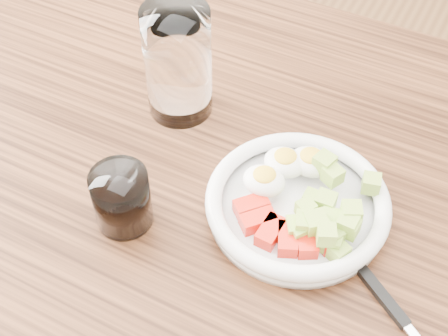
# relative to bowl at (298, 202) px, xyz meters

# --- Properties ---
(dining_table) EXTENTS (1.50, 0.90, 0.77)m
(dining_table) POSITION_rel_bowl_xyz_m (-0.09, -0.01, -0.12)
(dining_table) COLOR brown
(dining_table) RESTS_ON ground
(bowl) EXTENTS (0.23, 0.23, 0.06)m
(bowl) POSITION_rel_bowl_xyz_m (0.00, 0.00, 0.00)
(bowl) COLOR white
(bowl) RESTS_ON dining_table
(fork) EXTENTS (0.17, 0.12, 0.01)m
(fork) POSITION_rel_bowl_xyz_m (0.15, -0.08, -0.02)
(fork) COLOR black
(fork) RESTS_ON dining_table
(water_glass) EXTENTS (0.09, 0.09, 0.17)m
(water_glass) POSITION_rel_bowl_xyz_m (-0.23, 0.10, 0.06)
(water_glass) COLOR white
(water_glass) RESTS_ON dining_table
(coffee_glass) EXTENTS (0.07, 0.07, 0.08)m
(coffee_glass) POSITION_rel_bowl_xyz_m (-0.19, -0.11, 0.02)
(coffee_glass) COLOR white
(coffee_glass) RESTS_ON dining_table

